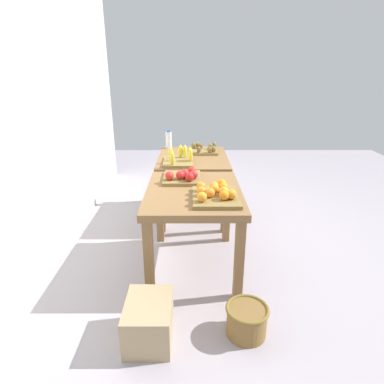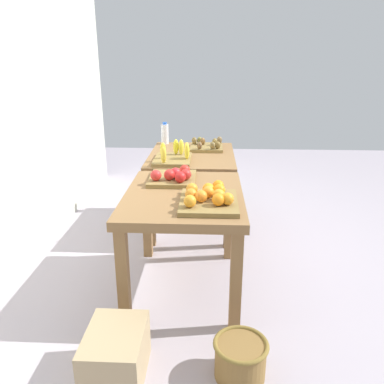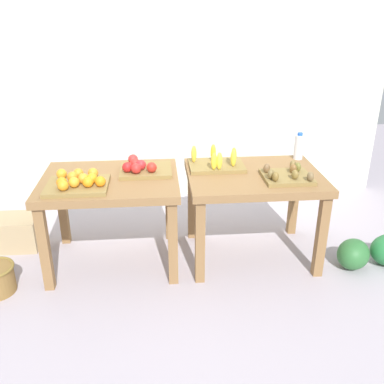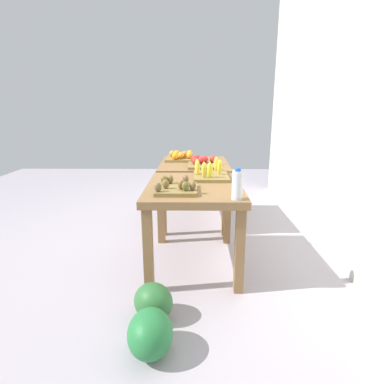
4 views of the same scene
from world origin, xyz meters
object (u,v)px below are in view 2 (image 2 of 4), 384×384
at_px(water_bottle, 165,134).
at_px(wicker_basket, 240,358).
at_px(kiwi_bin, 207,146).
at_px(display_table_left, 184,208).
at_px(watermelon_pile, 216,184).
at_px(orange_bin, 209,198).
at_px(display_table_right, 192,165).
at_px(cardboard_produce_box, 116,355).
at_px(apple_bin, 174,177).
at_px(banana_crate, 174,157).

bearing_deg(water_bottle, wicker_basket, -164.71).
xyz_separation_m(kiwi_bin, wicker_basket, (-2.18, -0.21, -0.65)).
bearing_deg(display_table_left, watermelon_pile, -7.02).
xyz_separation_m(kiwi_bin, watermelon_pile, (0.74, -0.12, -0.64)).
height_order(display_table_left, wicker_basket, display_table_left).
bearing_deg(kiwi_bin, wicker_basket, -174.46).
relative_size(orange_bin, water_bottle, 1.94).
distance_m(display_table_left, water_bottle, 1.61).
distance_m(display_table_right, wicker_basket, 2.06).
bearing_deg(display_table_left, kiwi_bin, -5.94).
distance_m(wicker_basket, cardboard_produce_box, 0.65).
bearing_deg(wicker_basket, display_table_left, 22.62).
height_order(display_table_right, wicker_basket, display_table_right).
height_order(display_table_right, watermelon_pile, display_table_right).
distance_m(apple_bin, kiwi_bin, 1.11).
distance_m(orange_bin, cardboard_produce_box, 1.04).
xyz_separation_m(orange_bin, wicker_basket, (-0.64, -0.18, -0.66)).
height_order(apple_bin, watermelon_pile, apple_bin).
bearing_deg(banana_crate, wicker_basket, -163.55).
distance_m(display_table_right, cardboard_produce_box, 2.08).
bearing_deg(cardboard_produce_box, display_table_left, -18.93).
height_order(display_table_left, water_bottle, water_bottle).
relative_size(display_table_right, kiwi_bin, 2.89).
xyz_separation_m(banana_crate, watermelon_pile, (1.23, -0.40, -0.65)).
xyz_separation_m(display_table_right, apple_bin, (-0.87, 0.09, 0.15)).
distance_m(water_bottle, watermelon_pile, 1.04).
distance_m(display_table_left, banana_crate, 0.87).
xyz_separation_m(display_table_left, watermelon_pile, (2.08, -0.26, -0.50)).
xyz_separation_m(wicker_basket, cardboard_produce_box, (-0.03, 0.65, 0.02)).
xyz_separation_m(display_table_right, kiwi_bin, (0.22, -0.14, 0.14)).
bearing_deg(water_bottle, banana_crate, -167.48).
height_order(display_table_left, watermelon_pile, display_table_left).
distance_m(orange_bin, apple_bin, 0.52).
bearing_deg(display_table_right, watermelon_pile, -14.96).
height_order(water_bottle, watermelon_pile, water_bottle).
distance_m(banana_crate, wicker_basket, 1.88).
bearing_deg(cardboard_produce_box, display_table_right, -8.55).
bearing_deg(orange_bin, watermelon_pile, -2.17).
distance_m(apple_bin, cardboard_produce_box, 1.31).
xyz_separation_m(orange_bin, banana_crate, (1.05, 0.32, -0.00)).
bearing_deg(watermelon_pile, apple_bin, 169.24).
bearing_deg(apple_bin, display_table_left, -159.74).
relative_size(display_table_left, wicker_basket, 3.56).
xyz_separation_m(water_bottle, cardboard_produce_box, (-2.44, -0.01, -0.70)).
bearing_deg(wicker_basket, watermelon_pile, 1.85).
xyz_separation_m(orange_bin, cardboard_produce_box, (-0.67, 0.47, -0.64)).
bearing_deg(orange_bin, banana_crate, 16.81).
bearing_deg(watermelon_pile, banana_crate, 161.91).
height_order(banana_crate, watermelon_pile, banana_crate).
bearing_deg(apple_bin, display_table_right, -6.01).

